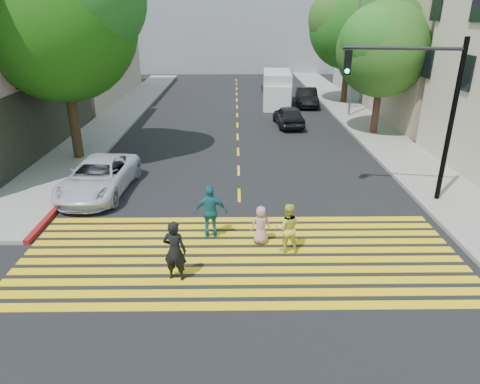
{
  "coord_description": "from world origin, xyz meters",
  "views": [
    {
      "loc": [
        -0.15,
        -10.11,
        6.88
      ],
      "look_at": [
        0.0,
        3.0,
        1.4
      ],
      "focal_mm": 32.0,
      "sensor_mm": 36.0,
      "label": 1
    }
  ],
  "objects_px": {
    "pedestrian_woman": "(287,228)",
    "pedestrian_child": "(261,225)",
    "dark_car_parked": "(307,97)",
    "traffic_signal": "(422,99)",
    "tree_right_far": "(352,23)",
    "silver_car": "(273,86)",
    "tree_left": "(60,14)",
    "white_sedan": "(99,177)",
    "pedestrian_extra": "(211,212)",
    "pedestrian_man": "(175,251)",
    "white_van": "(277,90)",
    "tree_right_near": "(385,44)",
    "dark_car_near": "(289,116)"
  },
  "relations": [
    {
      "from": "white_sedan",
      "to": "tree_right_far",
      "type": "bearing_deg",
      "value": 55.97
    },
    {
      "from": "tree_right_near",
      "to": "pedestrian_extra",
      "type": "height_order",
      "value": "tree_right_near"
    },
    {
      "from": "pedestrian_child",
      "to": "white_van",
      "type": "relative_size",
      "value": 0.22
    },
    {
      "from": "pedestrian_man",
      "to": "traffic_signal",
      "type": "relative_size",
      "value": 0.29
    },
    {
      "from": "dark_car_parked",
      "to": "tree_right_far",
      "type": "bearing_deg",
      "value": 21.55
    },
    {
      "from": "pedestrian_extra",
      "to": "white_sedan",
      "type": "relative_size",
      "value": 0.36
    },
    {
      "from": "white_sedan",
      "to": "silver_car",
      "type": "bearing_deg",
      "value": 72.82
    },
    {
      "from": "pedestrian_man",
      "to": "white_van",
      "type": "height_order",
      "value": "white_van"
    },
    {
      "from": "dark_car_parked",
      "to": "white_van",
      "type": "height_order",
      "value": "white_van"
    },
    {
      "from": "traffic_signal",
      "to": "pedestrian_extra",
      "type": "bearing_deg",
      "value": -147.68
    },
    {
      "from": "tree_left",
      "to": "traffic_signal",
      "type": "height_order",
      "value": "tree_left"
    },
    {
      "from": "pedestrian_man",
      "to": "tree_left",
      "type": "bearing_deg",
      "value": -48.11
    },
    {
      "from": "pedestrian_woman",
      "to": "white_sedan",
      "type": "relative_size",
      "value": 0.32
    },
    {
      "from": "dark_car_near",
      "to": "tree_right_far",
      "type": "bearing_deg",
      "value": -129.76
    },
    {
      "from": "tree_right_far",
      "to": "white_van",
      "type": "relative_size",
      "value": 1.61
    },
    {
      "from": "tree_left",
      "to": "tree_right_far",
      "type": "xyz_separation_m",
      "value": [
        16.93,
        14.66,
        -0.61
      ]
    },
    {
      "from": "silver_car",
      "to": "white_sedan",
      "type": "bearing_deg",
      "value": 61.56
    },
    {
      "from": "tree_right_near",
      "to": "pedestrian_child",
      "type": "relative_size",
      "value": 6.06
    },
    {
      "from": "pedestrian_woman",
      "to": "pedestrian_child",
      "type": "xyz_separation_m",
      "value": [
        -0.79,
        0.49,
        -0.16
      ]
    },
    {
      "from": "tree_left",
      "to": "white_van",
      "type": "bearing_deg",
      "value": 50.72
    },
    {
      "from": "pedestrian_man",
      "to": "tree_right_far",
      "type": "bearing_deg",
      "value": -101.05
    },
    {
      "from": "pedestrian_child",
      "to": "traffic_signal",
      "type": "relative_size",
      "value": 0.21
    },
    {
      "from": "pedestrian_man",
      "to": "silver_car",
      "type": "xyz_separation_m",
      "value": [
        5.24,
        30.55,
        -0.29
      ]
    },
    {
      "from": "tree_right_far",
      "to": "white_sedan",
      "type": "bearing_deg",
      "value": -127.56
    },
    {
      "from": "pedestrian_child",
      "to": "traffic_signal",
      "type": "height_order",
      "value": "traffic_signal"
    },
    {
      "from": "pedestrian_woman",
      "to": "traffic_signal",
      "type": "distance_m",
      "value": 7.28
    },
    {
      "from": "tree_left",
      "to": "silver_car",
      "type": "distance_m",
      "value": 23.73
    },
    {
      "from": "tree_right_near",
      "to": "white_van",
      "type": "bearing_deg",
      "value": 120.28
    },
    {
      "from": "tree_right_far",
      "to": "dark_car_parked",
      "type": "xyz_separation_m",
      "value": [
        -3.33,
        -1.13,
        -5.53
      ]
    },
    {
      "from": "tree_right_near",
      "to": "pedestrian_child",
      "type": "bearing_deg",
      "value": -119.94
    },
    {
      "from": "white_van",
      "to": "traffic_signal",
      "type": "distance_m",
      "value": 19.48
    },
    {
      "from": "pedestrian_extra",
      "to": "silver_car",
      "type": "xyz_separation_m",
      "value": [
        4.38,
        28.11,
        -0.31
      ]
    },
    {
      "from": "pedestrian_man",
      "to": "pedestrian_woman",
      "type": "xyz_separation_m",
      "value": [
        3.26,
        1.51,
        -0.1
      ]
    },
    {
      "from": "pedestrian_man",
      "to": "pedestrian_child",
      "type": "bearing_deg",
      "value": -129.07
    },
    {
      "from": "dark_car_parked",
      "to": "white_sedan",
      "type": "bearing_deg",
      "value": -119.57
    },
    {
      "from": "tree_right_near",
      "to": "pedestrian_man",
      "type": "xyz_separation_m",
      "value": [
        -10.22,
        -15.46,
        -4.37
      ]
    },
    {
      "from": "dark_car_parked",
      "to": "traffic_signal",
      "type": "height_order",
      "value": "traffic_signal"
    },
    {
      "from": "pedestrian_man",
      "to": "dark_car_near",
      "type": "xyz_separation_m",
      "value": [
        5.18,
        17.59,
        -0.21
      ]
    },
    {
      "from": "white_van",
      "to": "pedestrian_extra",
      "type": "bearing_deg",
      "value": -97.05
    },
    {
      "from": "silver_car",
      "to": "dark_car_parked",
      "type": "relative_size",
      "value": 0.97
    },
    {
      "from": "pedestrian_man",
      "to": "white_van",
      "type": "bearing_deg",
      "value": -89.69
    },
    {
      "from": "tree_right_near",
      "to": "pedestrian_man",
      "type": "bearing_deg",
      "value": -123.47
    },
    {
      "from": "dark_car_near",
      "to": "traffic_signal",
      "type": "bearing_deg",
      "value": 101.0
    },
    {
      "from": "tree_left",
      "to": "pedestrian_extra",
      "type": "bearing_deg",
      "value": -49.59
    },
    {
      "from": "tree_right_far",
      "to": "pedestrian_man",
      "type": "bearing_deg",
      "value": -112.95
    },
    {
      "from": "pedestrian_child",
      "to": "traffic_signal",
      "type": "distance_m",
      "value": 7.69
    },
    {
      "from": "pedestrian_extra",
      "to": "dark_car_parked",
      "type": "height_order",
      "value": "pedestrian_extra"
    },
    {
      "from": "silver_car",
      "to": "white_van",
      "type": "height_order",
      "value": "white_van"
    },
    {
      "from": "tree_left",
      "to": "dark_car_parked",
      "type": "relative_size",
      "value": 2.37
    },
    {
      "from": "tree_right_far",
      "to": "silver_car",
      "type": "distance_m",
      "value": 9.43
    }
  ]
}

